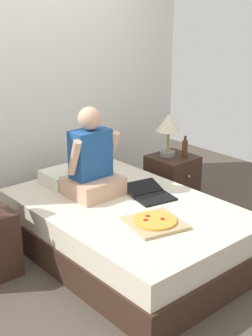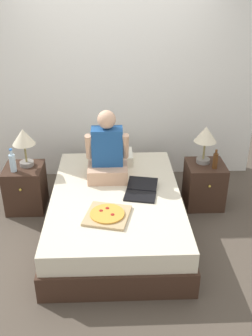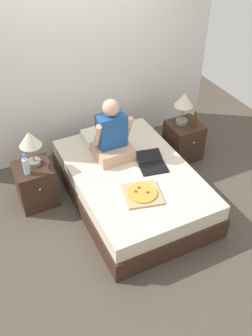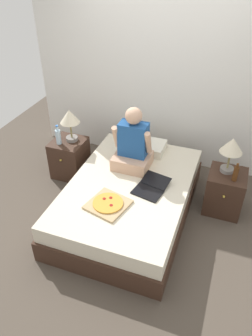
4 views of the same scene
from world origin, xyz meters
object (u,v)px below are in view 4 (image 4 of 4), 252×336
at_px(nightstand_right, 225,192).
at_px(bed, 129,199).
at_px(lamp_on_left_nightstand, 70,119).
at_px(person_seated, 133,146).
at_px(beer_bottle, 236,173).
at_px(water_bottle, 58,136).
at_px(pizza_box, 108,204).
at_px(laptop, 150,188).
at_px(nightstand_left, 70,158).
at_px(lamp_on_right_nightstand, 232,148).

bearing_deg(nightstand_right, bed, -155.18).
bearing_deg(lamp_on_left_nightstand, person_seated, -10.77).
bearing_deg(beer_bottle, water_bottle, 179.75).
bearing_deg(pizza_box, water_bottle, 141.81).
xyz_separation_m(nightstand_right, person_seated, (-1.15, -0.13, 0.49)).
bearing_deg(pizza_box, nightstand_right, 38.65).
relative_size(water_bottle, beer_bottle, 1.20).
bearing_deg(laptop, nightstand_right, 32.62).
height_order(nightstand_left, laptop, laptop).
xyz_separation_m(nightstand_left, laptop, (1.33, -0.52, 0.22)).
xyz_separation_m(lamp_on_left_nightstand, water_bottle, (-0.12, -0.14, -0.22)).
distance_m(bed, laptop, 0.37).
xyz_separation_m(bed, beer_bottle, (1.14, 0.39, 0.40)).
bearing_deg(lamp_on_right_nightstand, water_bottle, -176.33).
distance_m(bed, nightstand_left, 1.18).
bearing_deg(lamp_on_left_nightstand, water_bottle, -130.60).
bearing_deg(person_seated, bed, -76.68).
bearing_deg(beer_bottle, person_seated, -178.65).
distance_m(nightstand_right, beer_bottle, 0.39).
xyz_separation_m(lamp_on_right_nightstand, beer_bottle, (0.10, -0.15, -0.23)).
distance_m(bed, lamp_on_right_nightstand, 1.33).
bearing_deg(water_bottle, bed, -19.38).
height_order(nightstand_right, beer_bottle, beer_bottle).
bearing_deg(pizza_box, nightstand_left, 136.68).
bearing_deg(water_bottle, nightstand_left, 48.35).
bearing_deg(person_seated, water_bottle, 177.90).
xyz_separation_m(nightstand_right, beer_bottle, (0.07, -0.10, 0.37)).
relative_size(water_bottle, person_seated, 0.35).
relative_size(bed, lamp_on_left_nightstand, 4.60).
bearing_deg(bed, person_seated, 103.32).
bearing_deg(water_bottle, pizza_box, -38.19).
distance_m(bed, nightstand_right, 1.18).
relative_size(water_bottle, lamp_on_right_nightstand, 0.61).
bearing_deg(lamp_on_right_nightstand, bed, -152.34).
bearing_deg(pizza_box, beer_bottle, 33.92).
bearing_deg(nightstand_right, beer_bottle, -54.99).
distance_m(nightstand_left, lamp_on_left_nightstand, 0.60).
distance_m(water_bottle, lamp_on_right_nightstand, 2.20).
bearing_deg(person_seated, nightstand_right, 6.37).
xyz_separation_m(bed, nightstand_right, (1.07, 0.49, 0.04)).
bearing_deg(pizza_box, person_seated, 89.91).
distance_m(nightstand_right, person_seated, 1.26).
xyz_separation_m(lamp_on_right_nightstand, pizza_box, (-1.12, -0.97, -0.38)).
relative_size(nightstand_right, lamp_on_right_nightstand, 1.20).
height_order(nightstand_right, laptop, laptop).
relative_size(bed, nightstand_right, 3.83).
bearing_deg(bed, pizza_box, -101.52).
bearing_deg(laptop, lamp_on_right_nightstand, 36.11).
height_order(bed, lamp_on_left_nightstand, lamp_on_left_nightstand).
relative_size(bed, water_bottle, 7.50).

